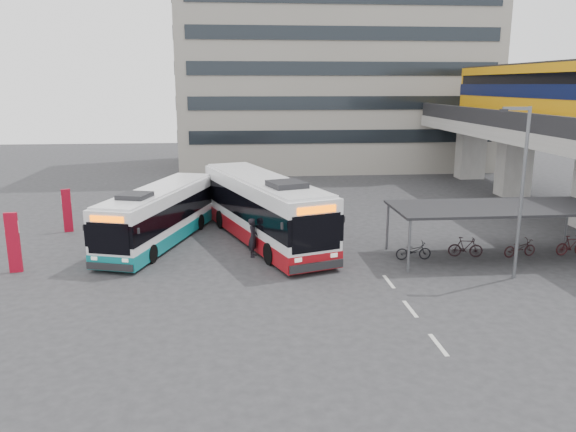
{
  "coord_description": "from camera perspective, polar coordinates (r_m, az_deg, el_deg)",
  "views": [
    {
      "loc": [
        -3.95,
        -22.22,
        8.25
      ],
      "look_at": [
        -1.44,
        4.21,
        2.0
      ],
      "focal_mm": 35.0,
      "sensor_mm": 36.0,
      "label": 1
    }
  ],
  "objects": [
    {
      "name": "viaduct",
      "position": [
        41.82,
        25.01,
        9.27
      ],
      "size": [
        8.0,
        32.0,
        9.68
      ],
      "color": "gray",
      "rests_on": "ground"
    },
    {
      "name": "office_block",
      "position": [
        59.22,
        4.48,
        17.33
      ],
      "size": [
        30.0,
        15.0,
        25.0
      ],
      "primitive_type": "cube",
      "color": "gray",
      "rests_on": "ground"
    },
    {
      "name": "sign_totem_mid",
      "position": [
        27.82,
        -26.13,
        -2.36
      ],
      "size": [
        0.6,
        0.24,
        2.75
      ],
      "rotation": [
        0.0,
        0.0,
        0.11
      ],
      "color": "maroon",
      "rests_on": "ground"
    },
    {
      "name": "sign_totem_north",
      "position": [
        34.28,
        -21.53,
        0.58
      ],
      "size": [
        0.53,
        0.3,
        2.48
      ],
      "rotation": [
        0.0,
        0.0,
        0.3
      ],
      "color": "maroon",
      "rests_on": "ground"
    },
    {
      "name": "ground",
      "position": [
        24.03,
        4.41,
        -6.87
      ],
      "size": [
        120.0,
        120.0,
        0.0
      ],
      "primitive_type": "plane",
      "color": "#28282B",
      "rests_on": "ground"
    },
    {
      "name": "road_markings",
      "position": [
        21.89,
        12.31,
        -9.2
      ],
      "size": [
        0.15,
        7.6,
        0.01
      ],
      "color": "beige",
      "rests_on": "ground"
    },
    {
      "name": "lamp_post",
      "position": [
        25.51,
        22.55,
        3.11
      ],
      "size": [
        1.3,
        0.29,
        7.38
      ],
      "rotation": [
        0.0,
        0.0,
        -0.11
      ],
      "color": "#595B60",
      "rests_on": "ground"
    },
    {
      "name": "bus_main",
      "position": [
        30.02,
        -2.54,
        0.69
      ],
      "size": [
        6.62,
        12.79,
        3.72
      ],
      "rotation": [
        0.0,
        0.0,
        0.33
      ],
      "color": "white",
      "rests_on": "ground"
    },
    {
      "name": "bus_teal",
      "position": [
        30.46,
        -12.89,
        0.05
      ],
      "size": [
        5.38,
        10.93,
        3.17
      ],
      "rotation": [
        0.0,
        0.0,
        -0.3
      ],
      "color": "white",
      "rests_on": "ground"
    },
    {
      "name": "bike_shelter",
      "position": [
        28.87,
        20.2,
        -0.82
      ],
      "size": [
        10.0,
        4.0,
        2.54
      ],
      "color": "#595B60",
      "rests_on": "ground"
    },
    {
      "name": "pedestrian",
      "position": [
        27.42,
        -3.57,
        -2.2
      ],
      "size": [
        0.6,
        0.78,
        1.92
      ],
      "primitive_type": "imported",
      "rotation": [
        0.0,
        0.0,
        1.35
      ],
      "color": "black",
      "rests_on": "ground"
    }
  ]
}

